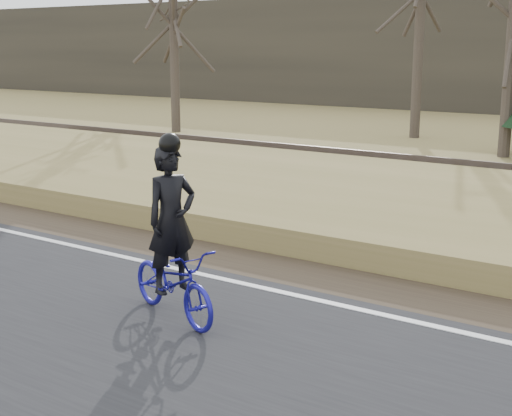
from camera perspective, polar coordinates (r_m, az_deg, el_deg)
The scene contains 4 objects.
ground at distance 8.47m, azimuth 19.64°, elevation -11.08°, with size 120.00×120.00×0.00m, color olive.
cyclist at distance 8.70m, azimuth -6.68°, elevation -4.14°, with size 1.84×1.13×2.28m.
bare_tree_far_left at distance 28.25m, azimuth -6.60°, elevation 14.01°, with size 0.36×0.36×7.84m, color #473E34.
bare_tree_left at distance 26.85m, azimuth 12.94°, elevation 13.53°, with size 0.36×0.36×7.56m, color #473E34.
Camera 1 is at (1.75, -7.59, 3.33)m, focal length 50.00 mm.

